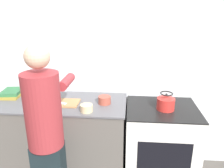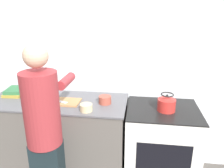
{
  "view_description": "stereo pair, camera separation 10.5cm",
  "coord_description": "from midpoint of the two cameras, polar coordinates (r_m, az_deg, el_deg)",
  "views": [
    {
      "loc": [
        0.41,
        -1.82,
        1.86
      ],
      "look_at": [
        0.24,
        0.22,
        1.18
      ],
      "focal_mm": 35.0,
      "sensor_mm": 36.0,
      "label": 1
    },
    {
      "loc": [
        0.51,
        -1.8,
        1.86
      ],
      "look_at": [
        0.24,
        0.22,
        1.18
      ],
      "focal_mm": 35.0,
      "sensor_mm": 36.0,
      "label": 2
    }
  ],
  "objects": [
    {
      "name": "bowl_prep",
      "position": [
        2.16,
        -5.35,
        -6.16
      ],
      "size": [
        0.12,
        0.12,
        0.07
      ],
      "color": "#C6B789",
      "rests_on": "counter"
    },
    {
      "name": "book_stack",
      "position": [
        2.79,
        -22.85,
        -1.78
      ],
      "size": [
        0.23,
        0.29,
        0.07
      ],
      "color": "olive",
      "rests_on": "counter"
    },
    {
      "name": "counter",
      "position": [
        2.67,
        -12.31,
        -13.44
      ],
      "size": [
        1.53,
        0.64,
        0.93
      ],
      "color": "#5B5651",
      "rests_on": "ground_plane"
    },
    {
      "name": "oven",
      "position": [
        2.57,
        13.72,
        -15.42
      ],
      "size": [
        0.75,
        0.64,
        0.89
      ],
      "color": "silver",
      "rests_on": "ground_plane"
    },
    {
      "name": "canister_jar",
      "position": [
        2.58,
        -17.82,
        -1.97
      ],
      "size": [
        0.15,
        0.15,
        0.13
      ],
      "color": "tan",
      "rests_on": "counter"
    },
    {
      "name": "cutting_board",
      "position": [
        2.4,
        -11.67,
        -4.55
      ],
      "size": [
        0.38,
        0.22,
        0.02
      ],
      "color": "#A87A4C",
      "rests_on": "counter"
    },
    {
      "name": "kettle",
      "position": [
        2.3,
        15.34,
        -4.97
      ],
      "size": [
        0.18,
        0.18,
        0.18
      ],
      "color": "red",
      "rests_on": "oven"
    },
    {
      "name": "person",
      "position": [
        1.99,
        -15.75,
        -11.29
      ],
      "size": [
        0.34,
        0.58,
        1.64
      ],
      "color": "#19252A",
      "rests_on": "ground_plane"
    },
    {
      "name": "bowl_mixing",
      "position": [
        2.31,
        -0.53,
        -4.17
      ],
      "size": [
        0.13,
        0.13,
        0.08
      ],
      "color": "#9E4738",
      "rests_on": "counter"
    },
    {
      "name": "wall_back",
      "position": [
        2.62,
        -2.6,
        6.12
      ],
      "size": [
        8.0,
        0.05,
        2.6
      ],
      "color": "silver",
      "rests_on": "ground_plane"
    },
    {
      "name": "knife",
      "position": [
        2.4,
        -13.1,
        -4.27
      ],
      "size": [
        0.26,
        0.11,
        0.01
      ],
      "rotation": [
        0.0,
        0.0,
        -0.32
      ],
      "color": "silver",
      "rests_on": "cutting_board"
    }
  ]
}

